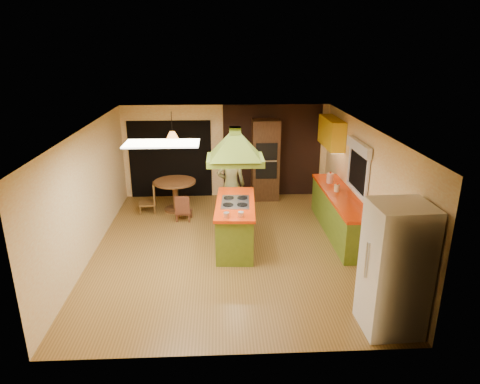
{
  "coord_description": "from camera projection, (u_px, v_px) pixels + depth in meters",
  "views": [
    {
      "loc": [
        -0.17,
        -8.02,
        4.02
      ],
      "look_at": [
        0.23,
        0.19,
        1.15
      ],
      "focal_mm": 32.0,
      "sensor_mm": 36.0,
      "label": 1
    }
  ],
  "objects": [
    {
      "name": "canister_medium",
      "position": [
        329.0,
        178.0,
        10.06
      ],
      "size": [
        0.14,
        0.14,
        0.18
      ],
      "primitive_type": "cylinder",
      "rotation": [
        0.0,
        0.0,
        -0.11
      ],
      "color": "#FFE8CD",
      "rests_on": "right_counter"
    },
    {
      "name": "brick_panel",
      "position": [
        272.0,
        151.0,
        11.59
      ],
      "size": [
        2.64,
        0.03,
        2.5
      ],
      "primitive_type": "cube",
      "color": "#381E14",
      "rests_on": "ground"
    },
    {
      "name": "man",
      "position": [
        231.0,
        185.0,
        9.93
      ],
      "size": [
        0.67,
        0.44,
        1.8
      ],
      "primitive_type": "imported",
      "rotation": [
        0.0,
        0.0,
        3.16
      ],
      "color": "brown",
      "rests_on": "ground"
    },
    {
      "name": "window_right",
      "position": [
        359.0,
        158.0,
        8.81
      ],
      "size": [
        0.12,
        1.35,
        1.06
      ],
      "color": "black",
      "rests_on": "room_walls"
    },
    {
      "name": "wall_oven",
      "position": [
        265.0,
        160.0,
        11.37
      ],
      "size": [
        0.71,
        0.6,
        2.15
      ],
      "rotation": [
        0.0,
        0.0,
        0.01
      ],
      "color": "#4F3019",
      "rests_on": "ground"
    },
    {
      "name": "chair_near",
      "position": [
        184.0,
        207.0,
        10.17
      ],
      "size": [
        0.39,
        0.39,
        0.65
      ],
      "primitive_type": null,
      "rotation": [
        0.0,
        0.0,
        3.04
      ],
      "color": "brown",
      "rests_on": "ground"
    },
    {
      "name": "room_walls",
      "position": [
        229.0,
        191.0,
        8.48
      ],
      "size": [
        5.5,
        6.5,
        6.5
      ],
      "color": "#FFEAB6",
      "rests_on": "ground"
    },
    {
      "name": "refrigerator",
      "position": [
        395.0,
        269.0,
        6.08
      ],
      "size": [
        0.83,
        0.79,
        1.97
      ],
      "primitive_type": "cube",
      "rotation": [
        0.0,
        0.0,
        0.03
      ],
      "color": "white",
      "rests_on": "ground"
    },
    {
      "name": "chair_left",
      "position": [
        147.0,
        198.0,
        10.63
      ],
      "size": [
        0.45,
        0.45,
        0.74
      ],
      "primitive_type": null,
      "rotation": [
        0.0,
        0.0,
        -1.45
      ],
      "color": "brown",
      "rests_on": "ground"
    },
    {
      "name": "dining_table",
      "position": [
        175.0,
        190.0,
        10.7
      ],
      "size": [
        1.04,
        1.04,
        0.78
      ],
      "rotation": [
        0.0,
        0.0,
        -0.05
      ],
      "color": "brown",
      "rests_on": "ground"
    },
    {
      "name": "canister_small",
      "position": [
        337.0,
        188.0,
        9.41
      ],
      "size": [
        0.15,
        0.15,
        0.16
      ],
      "primitive_type": "cylinder",
      "rotation": [
        0.0,
        0.0,
        0.34
      ],
      "color": "#FFF5CD",
      "rests_on": "right_counter"
    },
    {
      "name": "pendant_lamp",
      "position": [
        172.0,
        136.0,
        10.26
      ],
      "size": [
        0.38,
        0.38,
        0.23
      ],
      "primitive_type": "cone",
      "rotation": [
        0.0,
        0.0,
        0.08
      ],
      "color": "#FF9E3F",
      "rests_on": "ceiling_plane"
    },
    {
      "name": "right_counter",
      "position": [
        339.0,
        214.0,
        9.42
      ],
      "size": [
        0.62,
        3.05,
        0.92
      ],
      "color": "olive",
      "rests_on": "ground"
    },
    {
      "name": "upper_cabinets",
      "position": [
        331.0,
        133.0,
        10.44
      ],
      "size": [
        0.34,
        1.4,
        0.7
      ],
      "primitive_type": "cube",
      "color": "yellow",
      "rests_on": "room_walls"
    },
    {
      "name": "canister_large",
      "position": [
        330.0,
        178.0,
        9.98
      ],
      "size": [
        0.16,
        0.16,
        0.23
      ],
      "primitive_type": "cylinder",
      "rotation": [
        0.0,
        0.0,
        0.02
      ],
      "color": "#FFE8CD",
      "rests_on": "right_counter"
    },
    {
      "name": "nook_opening",
      "position": [
        171.0,
        159.0,
        11.53
      ],
      "size": [
        2.2,
        0.03,
        2.1
      ],
      "primitive_type": "cube",
      "color": "black",
      "rests_on": "ground"
    },
    {
      "name": "ground",
      "position": [
        229.0,
        247.0,
        8.89
      ],
      "size": [
        6.5,
        6.5,
        0.0
      ],
      "primitive_type": "plane",
      "color": "olive",
      "rests_on": "ground"
    },
    {
      "name": "fluor_panel",
      "position": [
        162.0,
        144.0,
        6.89
      ],
      "size": [
        1.2,
        0.6,
        0.03
      ],
      "primitive_type": "cube",
      "color": "white",
      "rests_on": "ceiling_plane"
    },
    {
      "name": "kitchen_island",
      "position": [
        235.0,
        224.0,
        8.82
      ],
      "size": [
        0.89,
        1.98,
        0.98
      ],
      "rotation": [
        0.0,
        0.0,
        -0.06
      ],
      "color": "olive",
      "rests_on": "ground"
    },
    {
      "name": "ceiling_plane",
      "position": [
        228.0,
        128.0,
        8.07
      ],
      "size": [
        6.5,
        6.5,
        0.0
      ],
      "primitive_type": "plane",
      "rotation": [
        3.14,
        0.0,
        0.0
      ],
      "color": "silver",
      "rests_on": "room_walls"
    },
    {
      "name": "range_hood",
      "position": [
        235.0,
        140.0,
        8.24
      ],
      "size": [
        1.11,
        0.81,
        0.8
      ],
      "rotation": [
        0.0,
        0.0,
        -0.01
      ],
      "color": "#5E771D",
      "rests_on": "ceiling_plane"
    }
  ]
}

